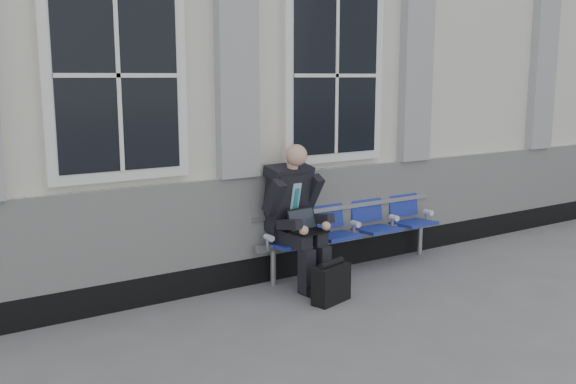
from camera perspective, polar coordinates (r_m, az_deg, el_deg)
ground at (r=6.42m, az=9.30°, el=-10.34°), size 70.00×70.00×0.00m
station_building at (r=8.87m, az=-5.88°, el=10.08°), size 14.40×4.40×4.49m
bench at (r=7.56m, az=5.67°, el=-2.72°), size 2.60×0.47×0.91m
businessman at (r=6.87m, az=0.67°, el=-1.71°), size 0.66×0.89×1.54m
briefcase at (r=6.50m, az=3.87°, el=-8.07°), size 0.46×0.29×0.44m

